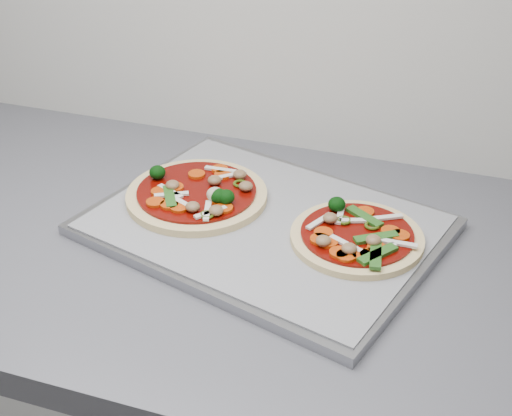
% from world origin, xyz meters
% --- Properties ---
extents(countertop, '(3.60, 0.60, 0.04)m').
position_xyz_m(countertop, '(0.00, 1.30, 0.88)').
color(countertop, '#58575E').
rests_on(countertop, base_cabinet).
extents(baking_tray, '(0.52, 0.44, 0.01)m').
position_xyz_m(baking_tray, '(0.09, 1.34, 0.91)').
color(baking_tray, '#939499').
rests_on(baking_tray, countertop).
extents(parchment, '(0.50, 0.41, 0.00)m').
position_xyz_m(parchment, '(0.09, 1.34, 0.92)').
color(parchment, gray).
rests_on(parchment, baking_tray).
extents(pizza_left, '(0.21, 0.21, 0.03)m').
position_xyz_m(pizza_left, '(-0.01, 1.36, 0.93)').
color(pizza_left, '#ECCA88').
rests_on(pizza_left, parchment).
extents(pizza_right, '(0.24, 0.24, 0.03)m').
position_xyz_m(pizza_right, '(0.22, 1.33, 0.92)').
color(pizza_right, '#ECCA88').
rests_on(pizza_right, parchment).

